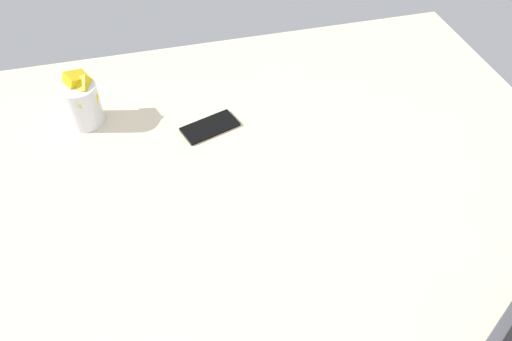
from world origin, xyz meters
TOP-DOWN VIEW (x-y plane):
  - bed_mattress at (0.00, 0.00)cm, footprint 180.00×140.00cm
  - snack_cup at (-60.86, -44.13)cm, footprint 9.94×9.14cm
  - cell_phone at (-50.60, -14.30)cm, footprint 10.83×15.42cm

SIDE VIEW (x-z plane):
  - bed_mattress at x=0.00cm, z-range 0.00..18.00cm
  - cell_phone at x=-50.60cm, z-range 18.00..18.80cm
  - snack_cup at x=-60.86cm, z-range 16.87..31.29cm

